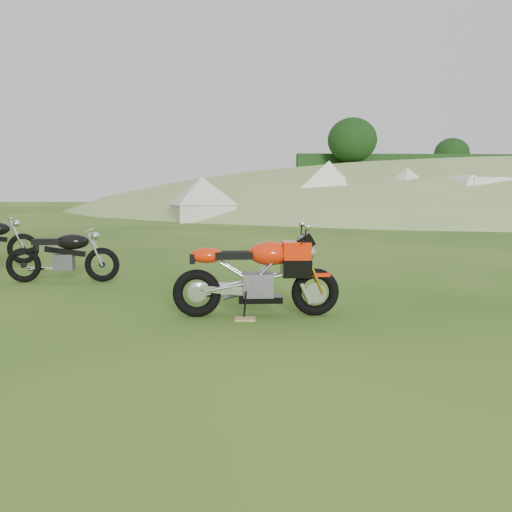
{
  "coord_description": "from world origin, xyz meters",
  "views": [
    {
      "loc": [
        -0.18,
        -6.08,
        1.58
      ],
      "look_at": [
        0.22,
        0.4,
        0.8
      ],
      "focal_mm": 40.0,
      "sensor_mm": 36.0,
      "label": 1
    }
  ],
  "objects_px": {
    "plywood_board": "(245,319)",
    "tent_right": "(407,194)",
    "tent_mid": "(329,191)",
    "vintage_moto_a": "(63,254)",
    "sport_motorcycle": "(256,269)",
    "tent_left": "(202,197)",
    "caravan": "(494,199)"
  },
  "relations": [
    {
      "from": "sport_motorcycle",
      "to": "tent_right",
      "type": "relative_size",
      "value": 0.66
    },
    {
      "from": "sport_motorcycle",
      "to": "plywood_board",
      "type": "xyz_separation_m",
      "value": [
        -0.15,
        -0.19,
        -0.58
      ]
    },
    {
      "from": "plywood_board",
      "to": "vintage_moto_a",
      "type": "xyz_separation_m",
      "value": [
        -2.93,
        2.93,
        0.47
      ]
    },
    {
      "from": "plywood_board",
      "to": "caravan",
      "type": "bearing_deg",
      "value": 57.15
    },
    {
      "from": "tent_right",
      "to": "caravan",
      "type": "xyz_separation_m",
      "value": [
        3.71,
        -1.56,
        -0.23
      ]
    },
    {
      "from": "sport_motorcycle",
      "to": "vintage_moto_a",
      "type": "height_order",
      "value": "sport_motorcycle"
    },
    {
      "from": "tent_mid",
      "to": "vintage_moto_a",
      "type": "bearing_deg",
      "value": -92.77
    },
    {
      "from": "tent_left",
      "to": "tent_right",
      "type": "distance_m",
      "value": 10.09
    },
    {
      "from": "caravan",
      "to": "plywood_board",
      "type": "bearing_deg",
      "value": -135.07
    },
    {
      "from": "sport_motorcycle",
      "to": "tent_left",
      "type": "relative_size",
      "value": 0.74
    },
    {
      "from": "tent_left",
      "to": "tent_right",
      "type": "xyz_separation_m",
      "value": [
        10.07,
        0.58,
        0.14
      ]
    },
    {
      "from": "sport_motorcycle",
      "to": "tent_mid",
      "type": "height_order",
      "value": "tent_mid"
    },
    {
      "from": "caravan",
      "to": "vintage_moto_a",
      "type": "bearing_deg",
      "value": -145.32
    },
    {
      "from": "vintage_moto_a",
      "to": "tent_right",
      "type": "height_order",
      "value": "tent_right"
    },
    {
      "from": "sport_motorcycle",
      "to": "caravan",
      "type": "distance_m",
      "value": 23.03
    },
    {
      "from": "tent_mid",
      "to": "tent_left",
      "type": "bearing_deg",
      "value": -143.89
    },
    {
      "from": "sport_motorcycle",
      "to": "plywood_board",
      "type": "bearing_deg",
      "value": -126.87
    },
    {
      "from": "tent_mid",
      "to": "tent_right",
      "type": "height_order",
      "value": "tent_mid"
    },
    {
      "from": "tent_mid",
      "to": "tent_right",
      "type": "bearing_deg",
      "value": 1.11
    },
    {
      "from": "tent_mid",
      "to": "tent_right",
      "type": "relative_size",
      "value": 1.09
    },
    {
      "from": "vintage_moto_a",
      "to": "sport_motorcycle",
      "type": "bearing_deg",
      "value": -41.05
    },
    {
      "from": "sport_motorcycle",
      "to": "tent_right",
      "type": "bearing_deg",
      "value": 67.81
    },
    {
      "from": "tent_left",
      "to": "plywood_board",
      "type": "bearing_deg",
      "value": -101.68
    },
    {
      "from": "sport_motorcycle",
      "to": "plywood_board",
      "type": "distance_m",
      "value": 0.63
    },
    {
      "from": "plywood_board",
      "to": "tent_left",
      "type": "relative_size",
      "value": 0.09
    },
    {
      "from": "tent_left",
      "to": "tent_mid",
      "type": "height_order",
      "value": "tent_mid"
    },
    {
      "from": "plywood_board",
      "to": "tent_right",
      "type": "height_order",
      "value": "tent_right"
    },
    {
      "from": "sport_motorcycle",
      "to": "tent_right",
      "type": "distance_m",
      "value": 22.69
    },
    {
      "from": "vintage_moto_a",
      "to": "tent_mid",
      "type": "xyz_separation_m",
      "value": [
        8.19,
        19.44,
        0.93
      ]
    },
    {
      "from": "vintage_moto_a",
      "to": "tent_left",
      "type": "bearing_deg",
      "value": 84.75
    },
    {
      "from": "vintage_moto_a",
      "to": "tent_mid",
      "type": "relative_size",
      "value": 0.56
    },
    {
      "from": "plywood_board",
      "to": "tent_mid",
      "type": "relative_size",
      "value": 0.08
    }
  ]
}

